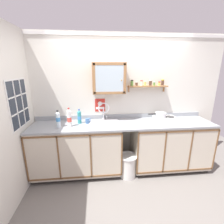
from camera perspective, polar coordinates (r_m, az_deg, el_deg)
floor at (r=2.98m, az=5.18°, el=-24.43°), size 6.27×6.27×0.00m
back_wall at (r=3.05m, az=3.25°, el=3.49°), size 3.87×0.07×2.52m
side_wall_left at (r=2.40m, az=-35.33°, el=-3.10°), size 0.05×3.49×2.52m
lower_cabinet_run at (r=3.01m, az=-12.54°, el=-13.40°), size 1.57×0.63×0.93m
lower_cabinet_run_right at (r=3.29m, az=20.15°, el=-11.39°), size 1.44×0.63×0.93m
countertop at (r=2.82m, az=4.20°, el=-4.36°), size 3.23×0.65×0.03m
backsplash at (r=3.08m, az=3.28°, el=-1.51°), size 3.23×0.02×0.08m
sink at (r=2.82m, az=-2.89°, el=-4.00°), size 0.53×0.45×0.45m
hot_plate_stove at (r=3.07m, az=18.93°, el=-2.49°), size 0.40×0.31×0.08m
saucepan at (r=3.03m, az=17.20°, el=-0.91°), size 0.35×0.20×0.08m
bottle_water_clear_0 at (r=2.73m, az=-19.03°, el=-2.55°), size 0.07×0.07×0.29m
bottle_opaque_white_1 at (r=2.70m, az=-15.30°, el=-2.18°), size 0.07×0.07×0.32m
bottle_detergent_teal_2 at (r=2.83m, az=-11.81°, el=-1.76°), size 0.07×0.07×0.26m
mug at (r=2.84m, az=-8.83°, el=-3.14°), size 0.11×0.09×0.09m
wall_cabinet at (r=2.80m, az=-1.13°, el=12.19°), size 0.58×0.29×0.53m
spice_shelf at (r=3.02m, az=12.84°, el=9.52°), size 0.74×0.14×0.23m
warning_sign at (r=2.99m, az=-4.38°, el=2.46°), size 0.19×0.01×0.25m
window at (r=2.72m, az=-30.90°, el=2.65°), size 0.03×0.58×0.73m
trash_bin at (r=3.01m, az=5.78°, el=-18.67°), size 0.33×0.33×0.42m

